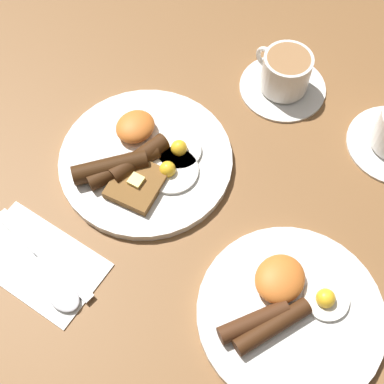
% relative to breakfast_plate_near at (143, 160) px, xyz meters
% --- Properties ---
extents(ground_plane, '(3.00, 3.00, 0.00)m').
position_rel_breakfast_plate_near_xyz_m(ground_plane, '(-0.00, 0.00, -0.01)').
color(ground_plane, brown).
extents(breakfast_plate_near, '(0.27, 0.27, 0.04)m').
position_rel_breakfast_plate_near_xyz_m(breakfast_plate_near, '(0.00, 0.00, 0.00)').
color(breakfast_plate_near, silver).
rests_on(breakfast_plate_near, ground_plane).
extents(breakfast_plate_far, '(0.25, 0.25, 0.05)m').
position_rel_breakfast_plate_near_xyz_m(breakfast_plate_far, '(0.06, 0.31, -0.00)').
color(breakfast_plate_far, silver).
rests_on(breakfast_plate_far, ground_plane).
extents(teacup_near, '(0.15, 0.15, 0.07)m').
position_rel_breakfast_plate_near_xyz_m(teacup_near, '(-0.26, 0.08, 0.02)').
color(teacup_near, silver).
rests_on(teacup_near, ground_plane).
extents(napkin, '(0.13, 0.20, 0.01)m').
position_rel_breakfast_plate_near_xyz_m(napkin, '(0.22, -0.01, -0.01)').
color(napkin, white).
rests_on(napkin, ground_plane).
extents(knife, '(0.03, 0.20, 0.01)m').
position_rel_breakfast_plate_near_xyz_m(knife, '(0.20, -0.02, -0.01)').
color(knife, silver).
rests_on(knife, napkin).
extents(spoon, '(0.04, 0.19, 0.01)m').
position_rel_breakfast_plate_near_xyz_m(spoon, '(0.23, 0.04, -0.01)').
color(spoon, silver).
rests_on(spoon, napkin).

